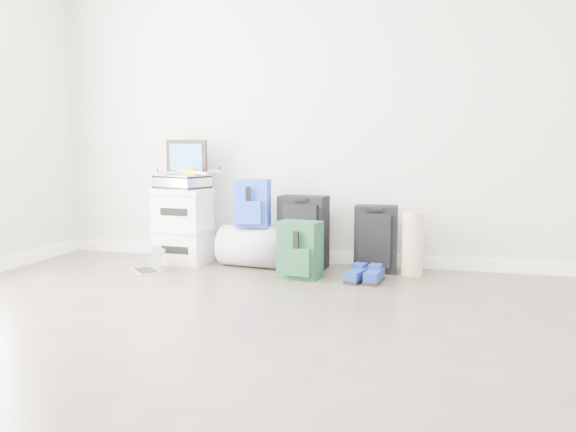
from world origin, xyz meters
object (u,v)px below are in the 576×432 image
(briefcase, at_px, (182,182))
(duffel_bag, at_px, (254,247))
(large_suitcase, at_px, (303,232))
(carry_on, at_px, (376,239))
(boxes_stack, at_px, (183,226))
(laptop, at_px, (150,265))

(briefcase, bearing_deg, duffel_bag, 18.68)
(large_suitcase, relative_size, carry_on, 1.12)
(briefcase, bearing_deg, large_suitcase, 22.35)
(briefcase, height_order, carry_on, briefcase)
(boxes_stack, distance_m, large_suitcase, 1.06)
(boxes_stack, relative_size, laptop, 1.92)
(boxes_stack, xyz_separation_m, laptop, (-0.11, -0.40, -0.28))
(boxes_stack, bearing_deg, laptop, -101.56)
(large_suitcase, relative_size, laptop, 1.79)
(boxes_stack, distance_m, briefcase, 0.38)
(duffel_bag, bearing_deg, briefcase, -173.05)
(boxes_stack, height_order, duffel_bag, boxes_stack)
(briefcase, relative_size, laptop, 1.22)
(duffel_bag, distance_m, carry_on, 1.02)
(boxes_stack, bearing_deg, carry_on, 5.63)
(duffel_bag, relative_size, carry_on, 1.03)
(carry_on, xyz_separation_m, laptop, (-1.77, -0.46, -0.22))
(duffel_bag, height_order, large_suitcase, large_suitcase)
(carry_on, bearing_deg, briefcase, 176.26)
(large_suitcase, bearing_deg, boxes_stack, -172.05)
(duffel_bag, relative_size, laptop, 1.65)
(large_suitcase, height_order, carry_on, large_suitcase)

